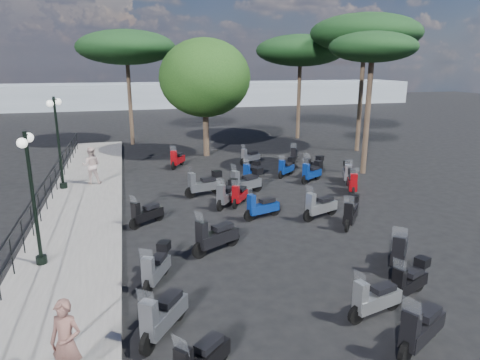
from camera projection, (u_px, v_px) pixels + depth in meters
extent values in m
plane|color=black|center=(265.00, 226.00, 15.39)|extent=(120.00, 120.00, 0.00)
cube|color=slate|center=(82.00, 212.00, 16.55)|extent=(3.00, 30.00, 0.15)
cylinder|color=black|center=(12.00, 255.00, 11.41)|extent=(0.04, 0.04, 1.10)
cylinder|color=black|center=(23.00, 236.00, 12.69)|extent=(0.04, 0.04, 1.10)
cylinder|color=black|center=(32.00, 220.00, 13.96)|extent=(0.04, 0.04, 1.10)
cylinder|color=black|center=(39.00, 207.00, 15.23)|extent=(0.04, 0.04, 1.10)
cylinder|color=black|center=(46.00, 196.00, 16.51)|extent=(0.04, 0.04, 1.10)
cylinder|color=black|center=(51.00, 186.00, 17.78)|extent=(0.04, 0.04, 1.10)
cylinder|color=black|center=(56.00, 178.00, 19.06)|extent=(0.04, 0.04, 1.10)
cylinder|color=black|center=(60.00, 171.00, 20.33)|extent=(0.04, 0.04, 1.10)
cylinder|color=black|center=(64.00, 164.00, 21.61)|extent=(0.04, 0.04, 1.10)
cylinder|color=black|center=(67.00, 159.00, 22.88)|extent=(0.04, 0.04, 1.10)
cylinder|color=black|center=(70.00, 153.00, 24.16)|extent=(0.04, 0.04, 1.10)
cylinder|color=black|center=(72.00, 149.00, 25.43)|extent=(0.04, 0.04, 1.10)
cylinder|color=black|center=(75.00, 145.00, 26.70)|extent=(0.04, 0.04, 1.10)
cylinder|color=black|center=(77.00, 141.00, 27.98)|extent=(0.04, 0.04, 1.10)
cube|color=black|center=(41.00, 187.00, 15.73)|extent=(0.04, 26.00, 0.04)
cube|color=black|center=(43.00, 201.00, 15.87)|extent=(0.04, 26.00, 0.04)
cylinder|color=black|center=(42.00, 260.00, 12.14)|extent=(0.30, 0.30, 0.23)
cylinder|color=black|center=(34.00, 200.00, 11.67)|extent=(0.10, 0.10, 3.79)
cylinder|color=black|center=(25.00, 137.00, 11.20)|extent=(0.04, 0.85, 0.04)
sphere|color=white|center=(29.00, 137.00, 11.62)|extent=(0.27, 0.27, 0.27)
sphere|color=white|center=(22.00, 143.00, 10.83)|extent=(0.27, 0.27, 0.27)
cylinder|color=black|center=(64.00, 185.00, 19.42)|extent=(0.33, 0.33, 0.25)
cylinder|color=black|center=(59.00, 144.00, 18.91)|extent=(0.11, 0.11, 4.11)
cylinder|color=black|center=(54.00, 100.00, 18.40)|extent=(0.24, 0.91, 0.04)
sphere|color=white|center=(58.00, 102.00, 18.87)|extent=(0.29, 0.29, 0.29)
sphere|color=white|center=(50.00, 104.00, 17.98)|extent=(0.29, 0.29, 0.29)
imported|color=brown|center=(66.00, 342.00, 7.46)|extent=(0.69, 0.59, 1.61)
imported|color=#C0A8A3|center=(91.00, 165.00, 19.97)|extent=(0.91, 0.74, 1.75)
cylinder|color=black|center=(148.00, 343.00, 8.56)|extent=(0.39, 0.48, 0.52)
cylinder|color=black|center=(179.00, 309.00, 9.72)|extent=(0.39, 0.48, 0.52)
cube|color=#4A4D52|center=(165.00, 316.00, 9.13)|extent=(1.11, 1.35, 0.37)
cube|color=black|center=(169.00, 299.00, 9.22)|extent=(0.64, 0.71, 0.15)
cube|color=#4A4D52|center=(149.00, 319.00, 8.50)|extent=(0.40, 0.38, 0.75)
plane|color=white|center=(146.00, 299.00, 8.31)|extent=(0.38, 0.31, 0.40)
cylinder|color=black|center=(221.00, 353.00, 8.30)|extent=(0.41, 0.38, 0.46)
cube|color=black|center=(209.00, 343.00, 7.89)|extent=(0.62, 0.60, 0.13)
plane|color=white|center=(180.00, 345.00, 7.15)|extent=(0.30, 0.32, 0.36)
cylinder|color=black|center=(148.00, 287.00, 10.71)|extent=(0.29, 0.45, 0.46)
cylinder|color=black|center=(164.00, 267.00, 11.79)|extent=(0.29, 0.45, 0.46)
cube|color=#4A4D52|center=(157.00, 270.00, 11.25)|extent=(0.84, 1.26, 0.32)
cube|color=black|center=(159.00, 258.00, 11.33)|extent=(0.51, 0.64, 0.13)
cube|color=#4A4D52|center=(148.00, 270.00, 10.67)|extent=(0.35, 0.32, 0.67)
plane|color=white|center=(146.00, 255.00, 10.50)|extent=(0.36, 0.23, 0.36)
cube|color=black|center=(164.00, 246.00, 11.65)|extent=(0.42, 0.43, 0.25)
cylinder|color=black|center=(135.00, 224.00, 14.96)|extent=(0.41, 0.34, 0.45)
cylinder|color=black|center=(159.00, 215.00, 15.81)|extent=(0.41, 0.34, 0.45)
cube|color=black|center=(148.00, 214.00, 15.37)|extent=(1.16, 0.98, 0.32)
cube|color=black|center=(151.00, 206.00, 15.43)|extent=(0.62, 0.56, 0.13)
cube|color=black|center=(136.00, 211.00, 14.90)|extent=(0.33, 0.35, 0.65)
plane|color=white|center=(134.00, 200.00, 14.75)|extent=(0.27, 0.33, 0.35)
cylinder|color=black|center=(190.00, 193.00, 18.42)|extent=(0.52, 0.23, 0.51)
cylinder|color=black|center=(217.00, 188.00, 19.03)|extent=(0.52, 0.23, 0.51)
cube|color=#4A4D52|center=(205.00, 186.00, 18.70)|extent=(1.42, 0.70, 0.36)
cube|color=black|center=(208.00, 179.00, 18.71)|extent=(0.69, 0.47, 0.15)
cube|color=#4A4D52|center=(192.00, 181.00, 18.33)|extent=(0.31, 0.37, 0.74)
plane|color=white|center=(190.00, 171.00, 18.18)|extent=(0.18, 0.41, 0.39)
cube|color=black|center=(217.00, 174.00, 18.86)|extent=(0.43, 0.42, 0.27)
cylinder|color=black|center=(174.00, 166.00, 23.29)|extent=(0.32, 0.47, 0.48)
cylinder|color=black|center=(182.00, 161.00, 24.41)|extent=(0.32, 0.47, 0.48)
cube|color=maroon|center=(178.00, 160.00, 23.85)|extent=(0.93, 1.30, 0.34)
cube|color=black|center=(179.00, 154.00, 23.93)|extent=(0.55, 0.67, 0.14)
cube|color=maroon|center=(174.00, 157.00, 23.24)|extent=(0.37, 0.34, 0.70)
plane|color=white|center=(173.00, 149.00, 23.07)|extent=(0.37, 0.25, 0.37)
cylinder|color=black|center=(406.00, 352.00, 8.28)|extent=(0.50, 0.34, 0.51)
cylinder|color=black|center=(434.00, 325.00, 9.13)|extent=(0.50, 0.34, 0.51)
cube|color=black|center=(423.00, 329.00, 8.69)|extent=(1.38, 0.98, 0.36)
cube|color=black|center=(428.00, 312.00, 8.73)|extent=(0.71, 0.58, 0.15)
cube|color=black|center=(411.00, 328.00, 8.21)|extent=(0.36, 0.39, 0.74)
plane|color=white|center=(412.00, 308.00, 8.04)|extent=(0.27, 0.39, 0.39)
cylinder|color=black|center=(357.00, 315.00, 9.55)|extent=(0.47, 0.21, 0.46)
cylinder|color=black|center=(393.00, 301.00, 10.10)|extent=(0.47, 0.21, 0.46)
cube|color=gray|center=(377.00, 300.00, 9.80)|extent=(1.29, 0.63, 0.33)
cube|color=black|center=(383.00, 288.00, 9.81)|extent=(0.63, 0.42, 0.13)
cube|color=gray|center=(361.00, 296.00, 9.47)|extent=(0.28, 0.33, 0.67)
plane|color=white|center=(360.00, 279.00, 9.33)|extent=(0.16, 0.37, 0.36)
cylinder|color=black|center=(200.00, 250.00, 12.77)|extent=(0.51, 0.34, 0.52)
cylinder|color=black|center=(232.00, 238.00, 13.63)|extent=(0.51, 0.34, 0.52)
cube|color=black|center=(218.00, 237.00, 13.18)|extent=(1.43, 1.00, 0.37)
cube|color=black|center=(222.00, 227.00, 13.23)|extent=(0.73, 0.60, 0.15)
cube|color=black|center=(202.00, 234.00, 12.69)|extent=(0.37, 0.40, 0.77)
plane|color=white|center=(200.00, 219.00, 12.52)|extent=(0.27, 0.41, 0.41)
cylinder|color=black|center=(235.00, 204.00, 17.09)|extent=(0.32, 0.40, 0.43)
cylinder|color=black|center=(244.00, 196.00, 18.06)|extent=(0.32, 0.40, 0.43)
cube|color=maroon|center=(240.00, 196.00, 17.57)|extent=(0.91, 1.13, 0.30)
cube|color=black|center=(241.00, 189.00, 17.65)|extent=(0.53, 0.59, 0.13)
cube|color=maroon|center=(236.00, 193.00, 17.05)|extent=(0.33, 0.31, 0.63)
plane|color=white|center=(235.00, 184.00, 16.89)|extent=(0.32, 0.25, 0.33)
cylinder|color=black|center=(220.00, 205.00, 16.84)|extent=(0.38, 0.44, 0.48)
cylinder|color=black|center=(233.00, 197.00, 17.90)|extent=(0.38, 0.44, 0.48)
cube|color=#4A4D52|center=(227.00, 196.00, 17.37)|extent=(1.07, 1.22, 0.34)
cube|color=black|center=(229.00, 189.00, 17.44)|extent=(0.61, 0.65, 0.14)
cube|color=#4A4D52|center=(221.00, 194.00, 16.79)|extent=(0.37, 0.36, 0.70)
plane|color=white|center=(220.00, 183.00, 16.62)|extent=(0.34, 0.30, 0.37)
cube|color=black|center=(233.00, 182.00, 17.75)|extent=(0.46, 0.46, 0.26)
cylinder|color=black|center=(246.00, 180.00, 20.50)|extent=(0.38, 0.39, 0.45)
cylinder|color=black|center=(256.00, 175.00, 21.45)|extent=(0.38, 0.39, 0.45)
cube|color=navy|center=(252.00, 174.00, 20.97)|extent=(1.07, 1.10, 0.32)
cube|color=black|center=(253.00, 168.00, 21.04)|extent=(0.59, 0.60, 0.13)
cube|color=navy|center=(247.00, 171.00, 20.45)|extent=(0.35, 0.34, 0.66)
plane|color=white|center=(246.00, 163.00, 20.29)|extent=(0.31, 0.30, 0.35)
cube|color=black|center=(257.00, 163.00, 21.31)|extent=(0.44, 0.44, 0.24)
cylinder|color=black|center=(396.00, 298.00, 10.26)|extent=(0.44, 0.27, 0.44)
cylinder|color=black|center=(419.00, 283.00, 10.94)|extent=(0.44, 0.27, 0.44)
cube|color=black|center=(409.00, 283.00, 10.58)|extent=(1.22, 0.78, 0.31)
cube|color=black|center=(414.00, 272.00, 10.61)|extent=(0.62, 0.48, 0.13)
cube|color=black|center=(399.00, 281.00, 10.20)|extent=(0.30, 0.34, 0.64)
plane|color=white|center=(399.00, 266.00, 10.05)|extent=(0.21, 0.35, 0.34)
cube|color=black|center=(422.00, 262.00, 10.79)|extent=(0.41, 0.40, 0.24)
cylinder|color=black|center=(396.00, 268.00, 11.68)|extent=(0.41, 0.47, 0.52)
cylinder|color=black|center=(400.00, 249.00, 12.82)|extent=(0.41, 0.47, 0.52)
cube|color=black|center=(399.00, 251.00, 12.25)|extent=(1.18, 1.32, 0.37)
cube|color=black|center=(401.00, 239.00, 12.33)|extent=(0.66, 0.71, 0.15)
cube|color=black|center=(398.00, 250.00, 11.62)|extent=(0.40, 0.39, 0.76)
plane|color=white|center=(400.00, 234.00, 11.44)|extent=(0.37, 0.33, 0.40)
cylinder|color=black|center=(250.00, 215.00, 15.74)|extent=(0.47, 0.23, 0.46)
cylinder|color=black|center=(275.00, 210.00, 16.34)|extent=(0.47, 0.23, 0.46)
cube|color=navy|center=(264.00, 208.00, 16.02)|extent=(1.30, 0.70, 0.33)
cube|color=black|center=(267.00, 200.00, 16.03)|extent=(0.64, 0.45, 0.14)
cube|color=navy|center=(251.00, 204.00, 15.66)|extent=(0.29, 0.34, 0.68)
plane|color=white|center=(250.00, 192.00, 15.51)|extent=(0.18, 0.37, 0.36)
cylinder|color=black|center=(234.00, 191.00, 18.56)|extent=(0.53, 0.30, 0.53)
cylinder|color=black|center=(257.00, 186.00, 19.34)|extent=(0.53, 0.30, 0.53)
cube|color=#4A4D52|center=(247.00, 184.00, 18.93)|extent=(1.47, 0.90, 0.38)
cube|color=black|center=(250.00, 177.00, 18.96)|extent=(0.74, 0.56, 0.15)
cube|color=#4A4D52|center=(235.00, 180.00, 18.48)|extent=(0.35, 0.40, 0.77)
plane|color=white|center=(234.00, 169.00, 18.31)|extent=(0.24, 0.42, 0.41)
cube|color=black|center=(258.00, 171.00, 19.17)|extent=(0.48, 0.47, 0.29)
cylinder|color=black|center=(281.00, 175.00, 21.53)|extent=(0.38, 0.35, 0.43)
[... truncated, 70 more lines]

